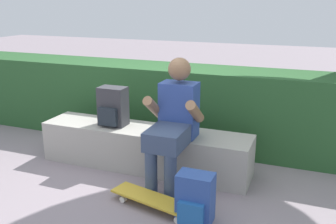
{
  "coord_description": "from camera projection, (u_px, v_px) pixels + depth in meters",
  "views": [
    {
      "loc": [
        1.55,
        -2.96,
        1.68
      ],
      "look_at": [
        0.28,
        0.27,
        0.65
      ],
      "focal_mm": 40.64,
      "sensor_mm": 36.0,
      "label": 1
    }
  ],
  "objects": [
    {
      "name": "ground_plane",
      "position": [
        130.0,
        180.0,
        3.66
      ],
      "size": [
        24.0,
        24.0,
        0.0
      ],
      "primitive_type": "plane",
      "color": "gray"
    },
    {
      "name": "bench_main",
      "position": [
        145.0,
        148.0,
        3.9
      ],
      "size": [
        2.18,
        0.46,
        0.42
      ],
      "color": "#A09C93",
      "rests_on": "ground"
    },
    {
      "name": "person_skater",
      "position": [
        174.0,
        120.0,
        3.45
      ],
      "size": [
        0.49,
        0.62,
        1.17
      ],
      "color": "#2D4793",
      "rests_on": "ground"
    },
    {
      "name": "skateboard_near_person",
      "position": [
        154.0,
        200.0,
        3.16
      ],
      "size": [
        0.82,
        0.38,
        0.09
      ],
      "color": "gold",
      "rests_on": "ground"
    },
    {
      "name": "backpack_on_bench",
      "position": [
        113.0,
        107.0,
        3.89
      ],
      "size": [
        0.28,
        0.23,
        0.4
      ],
      "color": "#333338",
      "rests_on": "bench_main"
    },
    {
      "name": "backpack_on_ground",
      "position": [
        195.0,
        199.0,
        2.94
      ],
      "size": [
        0.28,
        0.23,
        0.4
      ],
      "color": "#2D4C99",
      "rests_on": "ground"
    },
    {
      "name": "hedge_row",
      "position": [
        148.0,
        102.0,
        4.71
      ],
      "size": [
        5.23,
        0.65,
        0.92
      ],
      "color": "#265128",
      "rests_on": "ground"
    }
  ]
}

